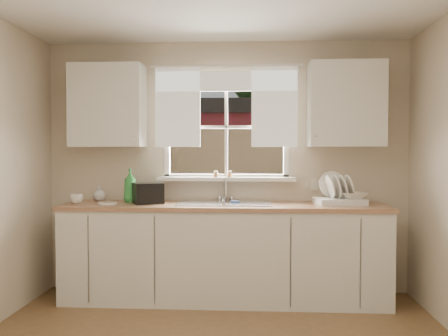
# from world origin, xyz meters

# --- Properties ---
(room_walls) EXTENTS (3.62, 4.02, 2.50)m
(room_walls) POSITION_xyz_m (0.00, -0.07, 1.24)
(room_walls) COLOR beige
(room_walls) RESTS_ON ground
(window) EXTENTS (1.38, 0.16, 1.06)m
(window) POSITION_xyz_m (0.00, 2.00, 1.49)
(window) COLOR white
(window) RESTS_ON room_walls
(curtains) EXTENTS (1.50, 0.03, 0.81)m
(curtains) POSITION_xyz_m (0.00, 1.95, 1.93)
(curtains) COLOR white
(curtains) RESTS_ON room_walls
(base_cabinets) EXTENTS (3.00, 0.62, 0.87)m
(base_cabinets) POSITION_xyz_m (0.00, 1.68, 0.43)
(base_cabinets) COLOR silver
(base_cabinets) RESTS_ON ground
(countertop) EXTENTS (3.04, 0.65, 0.04)m
(countertop) POSITION_xyz_m (0.00, 1.68, 0.89)
(countertop) COLOR #A17250
(countertop) RESTS_ON base_cabinets
(upper_cabinet_left) EXTENTS (0.70, 0.33, 0.80)m
(upper_cabinet_left) POSITION_xyz_m (-1.15, 1.82, 1.85)
(upper_cabinet_left) COLOR silver
(upper_cabinet_left) RESTS_ON room_walls
(upper_cabinet_right) EXTENTS (0.70, 0.33, 0.80)m
(upper_cabinet_right) POSITION_xyz_m (1.15, 1.82, 1.85)
(upper_cabinet_right) COLOR silver
(upper_cabinet_right) RESTS_ON room_walls
(wall_outlet) EXTENTS (0.08, 0.01, 0.12)m
(wall_outlet) POSITION_xyz_m (0.88, 1.99, 1.08)
(wall_outlet) COLOR beige
(wall_outlet) RESTS_ON room_walls
(sill_jars) EXTENTS (0.18, 0.04, 0.06)m
(sill_jars) POSITION_xyz_m (-0.03, 1.94, 1.18)
(sill_jars) COLOR brown
(sill_jars) RESTS_ON window
(backyard) EXTENTS (20.00, 10.00, 6.13)m
(backyard) POSITION_xyz_m (0.58, 8.42, 3.46)
(backyard) COLOR #335421
(backyard) RESTS_ON ground
(sink) EXTENTS (0.88, 0.52, 0.40)m
(sink) POSITION_xyz_m (0.00, 1.71, 0.84)
(sink) COLOR #B7B7BC
(sink) RESTS_ON countertop
(dish_rack) EXTENTS (0.47, 0.38, 0.31)m
(dish_rack) POSITION_xyz_m (1.07, 1.72, 0.98)
(dish_rack) COLOR white
(dish_rack) RESTS_ON countertop
(bowl) EXTENTS (0.28, 0.28, 0.06)m
(bowl) POSITION_xyz_m (1.20, 1.67, 1.00)
(bowl) COLOR white
(bowl) RESTS_ON dish_rack
(soap_bottle_a) EXTENTS (0.14, 0.14, 0.33)m
(soap_bottle_a) POSITION_xyz_m (-0.92, 1.79, 1.07)
(soap_bottle_a) COLOR green
(soap_bottle_a) RESTS_ON countertop
(soap_bottle_b) EXTENTS (0.10, 0.11, 0.19)m
(soap_bottle_b) POSITION_xyz_m (-0.83, 1.83, 1.01)
(soap_bottle_b) COLOR blue
(soap_bottle_b) RESTS_ON countertop
(soap_bottle_c) EXTENTS (0.12, 0.12, 0.15)m
(soap_bottle_c) POSITION_xyz_m (-1.27, 1.89, 0.99)
(soap_bottle_c) COLOR beige
(soap_bottle_c) RESTS_ON countertop
(saucer) EXTENTS (0.18, 0.18, 0.01)m
(saucer) POSITION_xyz_m (-1.10, 1.63, 0.92)
(saucer) COLOR white
(saucer) RESTS_ON countertop
(cup) EXTENTS (0.14, 0.14, 0.09)m
(cup) POSITION_xyz_m (-1.39, 1.60, 0.96)
(cup) COLOR silver
(cup) RESTS_ON countertop
(black_appliance) EXTENTS (0.34, 0.32, 0.20)m
(black_appliance) POSITION_xyz_m (-0.73, 1.69, 1.01)
(black_appliance) COLOR black
(black_appliance) RESTS_ON countertop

